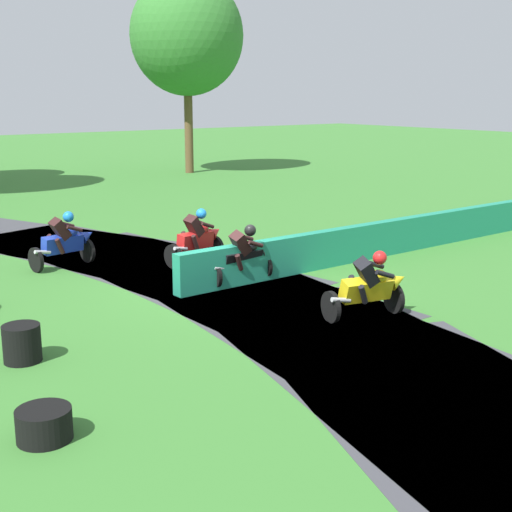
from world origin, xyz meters
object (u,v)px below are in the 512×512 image
object	(u,v)px
motorcycle_fourth_blue	(65,241)
tire_stack_near	(44,424)
motorcycle_chase_black	(244,255)
tire_stack_mid_a	(22,343)
motorcycle_lead_yellow	(370,286)
motorcycle_trailing_red	(198,237)

from	to	relation	value
motorcycle_fourth_blue	tire_stack_near	distance (m)	9.02
motorcycle_chase_black	tire_stack_mid_a	distance (m)	5.80
tire_stack_near	motorcycle_fourth_blue	bearing A→B (deg)	66.28
motorcycle_lead_yellow	tire_stack_mid_a	bearing A→B (deg)	163.83
tire_stack_mid_a	tire_stack_near	bearing A→B (deg)	-103.64
motorcycle_lead_yellow	motorcycle_trailing_red	bearing A→B (deg)	92.46
motorcycle_fourth_blue	tire_stack_mid_a	bearing A→B (deg)	-118.22
tire_stack_near	tire_stack_mid_a	distance (m)	2.81
motorcycle_trailing_red	tire_stack_near	size ratio (longest dim) A/B	2.48
motorcycle_chase_black	tire_stack_mid_a	bearing A→B (deg)	-162.99
motorcycle_lead_yellow	tire_stack_near	xyz separation A→B (m)	(-6.65, -1.00, -0.44)
motorcycle_lead_yellow	motorcycle_chase_black	bearing A→B (deg)	97.43
motorcycle_lead_yellow	motorcycle_chase_black	xyz separation A→B (m)	(-0.45, 3.43, 0.01)
motorcycle_lead_yellow	motorcycle_fourth_blue	xyz separation A→B (m)	(-3.02, 7.25, 0.02)
motorcycle_chase_black	motorcycle_trailing_red	world-z (taller)	motorcycle_trailing_red
motorcycle_trailing_red	tire_stack_near	distance (m)	9.24
motorcycle_chase_black	motorcycle_lead_yellow	bearing A→B (deg)	-82.57
motorcycle_chase_black	tire_stack_near	xyz separation A→B (m)	(-6.20, -4.42, -0.44)
motorcycle_trailing_red	motorcycle_fourth_blue	size ratio (longest dim) A/B	1.01
motorcycle_fourth_blue	tire_stack_near	world-z (taller)	motorcycle_fourth_blue
motorcycle_lead_yellow	motorcycle_fourth_blue	size ratio (longest dim) A/B	1.01
motorcycle_chase_black	motorcycle_trailing_red	xyz separation A→B (m)	(0.20, 2.23, 0.02)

